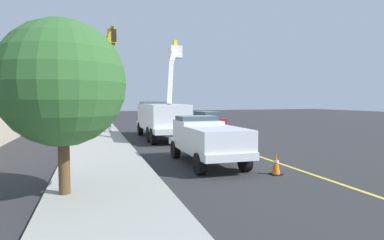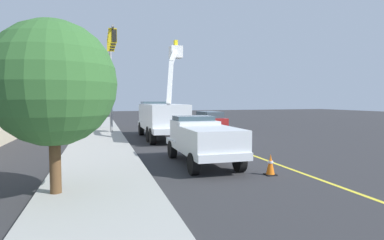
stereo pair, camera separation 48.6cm
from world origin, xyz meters
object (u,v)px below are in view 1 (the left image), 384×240
utility_bucket_truck (161,116)px  traffic_cone_mid_front (177,129)px  passing_minivan (208,119)px  traffic_cone_leading (276,164)px  service_pickup_truck (207,139)px  traffic_signal_mast (110,57)px

utility_bucket_truck → traffic_cone_mid_front: size_ratio=11.77×
traffic_cone_mid_front → passing_minivan: bearing=-58.9°
utility_bucket_truck → traffic_cone_leading: bearing=-173.8°
service_pickup_truck → traffic_cone_mid_front: bearing=-11.1°
traffic_cone_leading → traffic_cone_mid_front: size_ratio=1.14×
passing_minivan → traffic_signal_mast: size_ratio=0.56×
utility_bucket_truck → service_pickup_truck: utility_bucket_truck is taller
utility_bucket_truck → traffic_cone_leading: 12.65m
utility_bucket_truck → passing_minivan: size_ratio=1.70×
traffic_cone_leading → traffic_cone_mid_front: 16.23m
utility_bucket_truck → service_pickup_truck: size_ratio=1.46×
traffic_cone_mid_front → utility_bucket_truck: bearing=148.2°
utility_bucket_truck → traffic_signal_mast: traffic_signal_mast is taller
utility_bucket_truck → traffic_cone_mid_front: bearing=-31.8°
utility_bucket_truck → traffic_cone_mid_front: utility_bucket_truck is taller
traffic_cone_leading → traffic_cone_mid_front: traffic_cone_leading is taller
traffic_cone_mid_front → traffic_signal_mast: traffic_signal_mast is taller
passing_minivan → traffic_signal_mast: traffic_signal_mast is taller
utility_bucket_truck → passing_minivan: 8.59m
passing_minivan → utility_bucket_truck: bearing=134.5°
traffic_cone_leading → passing_minivan: bearing=-14.4°
passing_minivan → traffic_cone_leading: (-18.51, 4.74, -0.58)m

